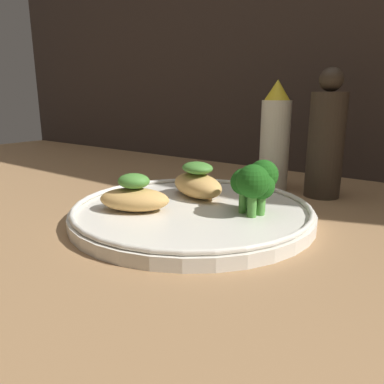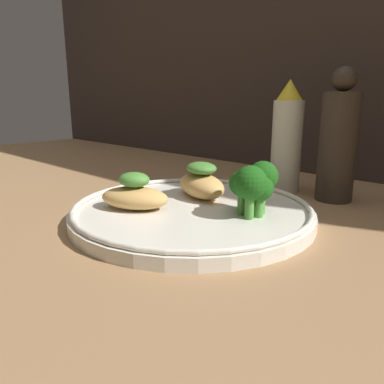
{
  "view_description": "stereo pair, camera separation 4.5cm",
  "coord_description": "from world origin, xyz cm",
  "px_view_note": "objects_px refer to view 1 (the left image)",
  "views": [
    {
      "loc": [
        26.17,
        -34.74,
        14.7
      ],
      "look_at": [
        0.0,
        0.0,
        3.4
      ],
      "focal_mm": 35.0,
      "sensor_mm": 36.0,
      "label": 1
    },
    {
      "loc": [
        29.61,
        -31.86,
        14.7
      ],
      "look_at": [
        0.0,
        0.0,
        3.4
      ],
      "focal_mm": 35.0,
      "sensor_mm": 36.0,
      "label": 2
    }
  ],
  "objects_px": {
    "plate": "(192,211)",
    "broccoli_bunch": "(254,182)",
    "pepper_grinder": "(326,140)",
    "sauce_bottle": "(275,138)"
  },
  "relations": [
    {
      "from": "plate",
      "to": "broccoli_bunch",
      "type": "relative_size",
      "value": 4.73
    },
    {
      "from": "plate",
      "to": "pepper_grinder",
      "type": "bearing_deg",
      "value": 65.83
    },
    {
      "from": "plate",
      "to": "pepper_grinder",
      "type": "relative_size",
      "value": 1.58
    },
    {
      "from": "plate",
      "to": "sauce_bottle",
      "type": "xyz_separation_m",
      "value": [
        0.01,
        0.2,
        0.07
      ]
    },
    {
      "from": "plate",
      "to": "sauce_bottle",
      "type": "relative_size",
      "value": 1.72
    },
    {
      "from": "sauce_bottle",
      "to": "broccoli_bunch",
      "type": "bearing_deg",
      "value": -71.92
    },
    {
      "from": "sauce_bottle",
      "to": "pepper_grinder",
      "type": "xyz_separation_m",
      "value": [
        0.08,
        0.0,
        0.0
      ]
    },
    {
      "from": "plate",
      "to": "pepper_grinder",
      "type": "xyz_separation_m",
      "value": [
        0.09,
        0.2,
        0.07
      ]
    },
    {
      "from": "broccoli_bunch",
      "to": "pepper_grinder",
      "type": "bearing_deg",
      "value": 82.92
    },
    {
      "from": "sauce_bottle",
      "to": "pepper_grinder",
      "type": "distance_m",
      "value": 0.08
    }
  ]
}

